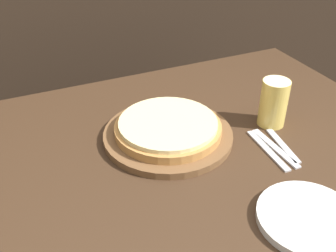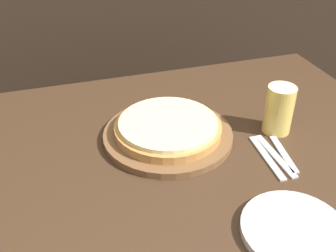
{
  "view_description": "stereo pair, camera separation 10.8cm",
  "coord_description": "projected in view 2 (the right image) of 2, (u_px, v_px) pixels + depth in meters",
  "views": [
    {
      "loc": [
        -0.38,
        -0.75,
        1.34
      ],
      "look_at": [
        -0.01,
        0.07,
        0.75
      ],
      "focal_mm": 42.0,
      "sensor_mm": 36.0,
      "label": 1
    },
    {
      "loc": [
        -0.28,
        -0.79,
        1.34
      ],
      "look_at": [
        -0.01,
        0.07,
        0.75
      ],
      "focal_mm": 42.0,
      "sensor_mm": 36.0,
      "label": 2
    }
  ],
  "objects": [
    {
      "name": "spoon",
      "position": [
        284.0,
        154.0,
        1.04
      ],
      "size": [
        0.04,
        0.16,
        0.0
      ],
      "color": "silver",
      "rests_on": "dining_table"
    },
    {
      "name": "dinner_plate",
      "position": [
        294.0,
        231.0,
        0.81
      ],
      "size": [
        0.22,
        0.22,
        0.02
      ],
      "color": "silver",
      "rests_on": "dining_table"
    },
    {
      "name": "pizza_on_board",
      "position": [
        168.0,
        131.0,
        1.09
      ],
      "size": [
        0.36,
        0.36,
        0.06
      ],
      "color": "brown",
      "rests_on": "dining_table"
    },
    {
      "name": "dinner_knife",
      "position": [
        275.0,
        156.0,
        1.03
      ],
      "size": [
        0.02,
        0.19,
        0.0
      ],
      "color": "silver",
      "rests_on": "dining_table"
    },
    {
      "name": "beer_glass",
      "position": [
        279.0,
        108.0,
        1.09
      ],
      "size": [
        0.08,
        0.08,
        0.14
      ],
      "color": "#E5C65B",
      "rests_on": "dining_table"
    },
    {
      "name": "dining_table",
      "position": [
        178.0,
        241.0,
        1.24
      ],
      "size": [
        1.35,
        0.98,
        0.71
      ],
      "color": "#3D2819",
      "rests_on": "ground_plane"
    },
    {
      "name": "fork",
      "position": [
        267.0,
        157.0,
        1.03
      ],
      "size": [
        0.03,
        0.19,
        0.0
      ],
      "color": "silver",
      "rests_on": "dining_table"
    }
  ]
}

